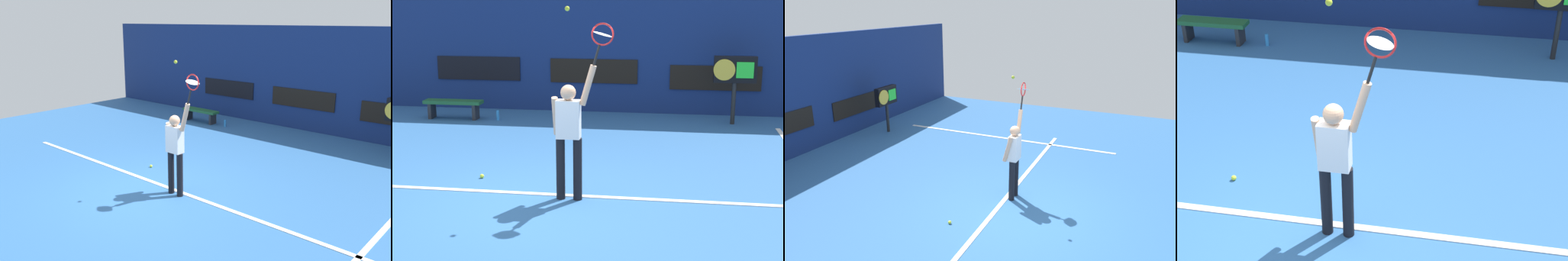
% 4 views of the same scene
% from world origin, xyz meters
% --- Properties ---
extents(ground_plane, '(18.00, 18.00, 0.00)m').
position_xyz_m(ground_plane, '(0.00, 0.00, 0.00)').
color(ground_plane, '#2D609E').
extents(back_wall, '(18.00, 0.20, 3.34)m').
position_xyz_m(back_wall, '(0.00, 6.93, 1.67)').
color(back_wall, navy).
rests_on(back_wall, ground_plane).
extents(sponsor_banner_center, '(2.20, 0.03, 0.60)m').
position_xyz_m(sponsor_banner_center, '(0.00, 6.81, 1.04)').
color(sponsor_banner_center, black).
extents(sponsor_banner_portside, '(2.20, 0.03, 0.60)m').
position_xyz_m(sponsor_banner_portside, '(-3.00, 6.81, 1.06)').
color(sponsor_banner_portside, black).
extents(court_baseline, '(10.00, 0.10, 0.01)m').
position_xyz_m(court_baseline, '(0.00, 0.45, 0.01)').
color(court_baseline, white).
rests_on(court_baseline, ground_plane).
extents(court_sideline, '(0.10, 7.00, 0.01)m').
position_xyz_m(court_sideline, '(4.32, 2.00, 0.01)').
color(court_sideline, white).
rests_on(court_sideline, ground_plane).
extents(tennis_player, '(0.65, 0.31, 1.98)m').
position_xyz_m(tennis_player, '(0.55, 0.33, 1.01)').
color(tennis_player, black).
rests_on(tennis_player, ground_plane).
extents(tennis_racket, '(0.39, 0.27, 0.63)m').
position_xyz_m(tennis_racket, '(1.02, 0.32, 2.36)').
color(tennis_racket, black).
extents(tennis_ball, '(0.07, 0.07, 0.07)m').
position_xyz_m(tennis_ball, '(0.53, 0.39, 2.74)').
color(tennis_ball, '#CCE033').
extents(court_bench, '(1.40, 0.36, 0.45)m').
position_xyz_m(court_bench, '(-3.20, 5.48, 0.34)').
color(court_bench, '#1E592D').
rests_on(court_bench, ground_plane).
extents(water_bottle, '(0.07, 0.07, 0.24)m').
position_xyz_m(water_bottle, '(-2.11, 5.48, 0.12)').
color(water_bottle, '#338CD8').
rests_on(water_bottle, ground_plane).
extents(spare_ball, '(0.07, 0.07, 0.07)m').
position_xyz_m(spare_ball, '(-1.04, 1.09, 0.03)').
color(spare_ball, '#CCE033').
rests_on(spare_ball, ground_plane).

